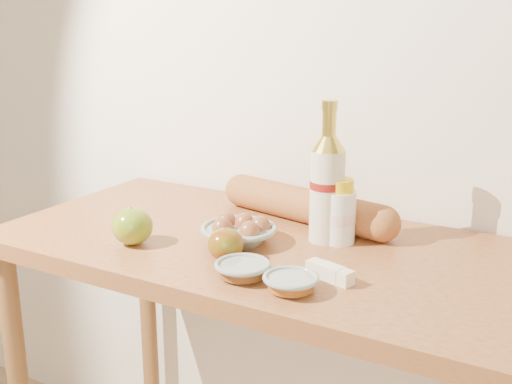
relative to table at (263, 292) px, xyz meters
The scene contains 11 objects.
back_wall 0.62m from the table, 90.00° to the left, with size 3.50×0.02×2.60m, color white.
table is the anchor object (origin of this frame).
bourbon_bottle 0.29m from the table, 31.40° to the left, with size 0.09×0.09×0.31m.
cream_bottle 0.25m from the table, 27.93° to the left, with size 0.09×0.09×0.14m.
egg_bowl 0.16m from the table, 140.49° to the right, with size 0.19×0.19×0.06m.
baguette 0.24m from the table, 81.44° to the left, with size 0.51×0.18×0.08m.
apple_yellowgreen 0.33m from the table, 146.45° to the right, with size 0.12×0.12×0.08m.
apple_redgreen_right 0.21m from the table, 94.36° to the right, with size 0.09×0.09×0.07m.
sugar_bowl 0.25m from the table, 71.52° to the right, with size 0.14×0.14×0.03m.
syrup_bowl 0.30m from the table, 49.69° to the right, with size 0.11×0.11×0.03m.
butter_stick 0.28m from the table, 29.52° to the right, with size 0.10×0.06×0.03m.
Camera 1 is at (0.65, 0.01, 1.39)m, focal length 45.00 mm.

